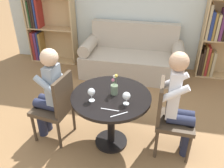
# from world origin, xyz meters

# --- Properties ---
(ground_plane) EXTENTS (16.00, 16.00, 0.00)m
(ground_plane) POSITION_xyz_m (0.00, 0.00, 0.00)
(ground_plane) COLOR olive
(round_table) EXTENTS (0.90, 0.90, 0.70)m
(round_table) POSITION_xyz_m (0.00, 0.00, 0.56)
(round_table) COLOR black
(round_table) RESTS_ON ground_plane
(couch) EXTENTS (1.84, 0.80, 0.92)m
(couch) POSITION_xyz_m (0.00, 1.87, 0.31)
(couch) COLOR #B7A893
(couch) RESTS_ON ground_plane
(bookshelf_left) EXTENTS (0.96, 0.28, 1.41)m
(bookshelf_left) POSITION_xyz_m (-1.81, 2.14, 0.69)
(bookshelf_left) COLOR tan
(bookshelf_left) RESTS_ON ground_plane
(bookshelf_right) EXTENTS (0.96, 0.28, 1.41)m
(bookshelf_right) POSITION_xyz_m (1.52, 2.14, 0.69)
(bookshelf_right) COLOR tan
(bookshelf_right) RESTS_ON ground_plane
(chair_left) EXTENTS (0.48, 0.48, 0.90)m
(chair_left) POSITION_xyz_m (-0.66, -0.03, 0.49)
(chair_left) COLOR #473828
(chair_left) RESTS_ON ground_plane
(chair_right) EXTENTS (0.43, 0.43, 0.90)m
(chair_right) POSITION_xyz_m (0.66, 0.05, 0.49)
(chair_right) COLOR #473828
(chair_right) RESTS_ON ground_plane
(person_left) EXTENTS (0.45, 0.38, 1.21)m
(person_left) POSITION_xyz_m (-0.75, -0.01, 0.64)
(person_left) COLOR #282D47
(person_left) RESTS_ON ground_plane
(person_right) EXTENTS (0.42, 0.35, 1.27)m
(person_right) POSITION_xyz_m (0.75, 0.04, 0.67)
(person_right) COLOR #282D47
(person_right) RESTS_ON ground_plane
(wine_glass_left) EXTENTS (0.08, 0.08, 0.15)m
(wine_glass_left) POSITION_xyz_m (-0.18, -0.14, 0.81)
(wine_glass_left) COLOR white
(wine_glass_left) RESTS_ON round_table
(wine_glass_right) EXTENTS (0.09, 0.09, 0.14)m
(wine_glass_right) POSITION_xyz_m (0.19, -0.12, 0.80)
(wine_glass_right) COLOR white
(wine_glass_right) RESTS_ON round_table
(flower_vase) EXTENTS (0.08, 0.08, 0.25)m
(flower_vase) POSITION_xyz_m (0.03, 0.04, 0.79)
(flower_vase) COLOR gray
(flower_vase) RESTS_ON round_table
(knife_left_setting) EXTENTS (0.19, 0.02, 0.00)m
(knife_left_setting) POSITION_xyz_m (0.04, -0.26, 0.71)
(knife_left_setting) COLOR silver
(knife_left_setting) RESTS_ON round_table
(fork_left_setting) EXTENTS (0.16, 0.12, 0.00)m
(fork_left_setting) POSITION_xyz_m (0.15, -0.32, 0.71)
(fork_left_setting) COLOR silver
(fork_left_setting) RESTS_ON round_table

